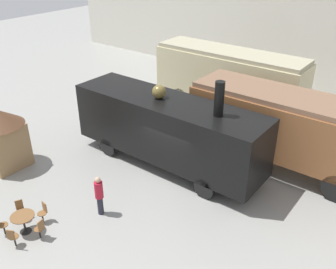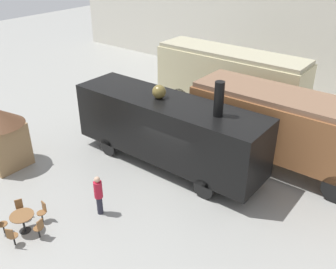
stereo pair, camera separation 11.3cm
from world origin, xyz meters
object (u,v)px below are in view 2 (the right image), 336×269
steam_locomotive (168,128)px  ticket_kiosk (2,134)px  passenger_coach_wooden (290,126)px  cafe_table_near (22,218)px  cafe_chair_0 (12,236)px  visitor_person (99,194)px  passenger_coach_vintage (230,76)px

steam_locomotive → ticket_kiosk: bearing=-141.7°
passenger_coach_wooden → cafe_table_near: (-5.99, -10.38, -1.64)m
cafe_chair_0 → visitor_person: size_ratio=0.49×
passenger_coach_vintage → visitor_person: (0.93, -11.82, -1.42)m
cafe_table_near → cafe_chair_0: size_ratio=1.02×
cafe_table_near → visitor_person: 2.94m
passenger_coach_vintage → passenger_coach_wooden: size_ratio=0.99×
steam_locomotive → passenger_coach_vintage: bearing=96.3°
passenger_coach_wooden → cafe_chair_0: size_ratio=10.81×
passenger_coach_vintage → ticket_kiosk: bearing=-114.0°
cafe_table_near → cafe_chair_0: cafe_chair_0 is taller
steam_locomotive → visitor_person: size_ratio=5.47×
passenger_coach_wooden → cafe_chair_0: 12.55m
cafe_chair_0 → passenger_coach_wooden: bearing=-55.7°
passenger_coach_wooden → visitor_person: bearing=-119.6°
cafe_table_near → cafe_chair_0: 0.82m
steam_locomotive → cafe_chair_0: bearing=-97.1°
passenger_coach_wooden → steam_locomotive: size_ratio=0.97×
cafe_table_near → steam_locomotive: bearing=79.1°
passenger_coach_vintage → cafe_chair_0: bearing=-90.7°
passenger_coach_wooden → steam_locomotive: (-4.62, -3.27, -0.23)m
cafe_table_near → cafe_chair_0: (0.40, -0.71, -0.10)m
passenger_coach_vintage → visitor_person: 11.94m
steam_locomotive → cafe_table_near: size_ratio=10.85×
passenger_coach_wooden → visitor_person: (-4.48, -7.88, -1.28)m
cafe_chair_0 → ticket_kiosk: ticket_kiosk is taller
cafe_chair_0 → visitor_person: (1.11, 3.21, 0.46)m
cafe_chair_0 → visitor_person: bearing=-48.1°
passenger_coach_vintage → cafe_table_near: bearing=-92.3°
passenger_coach_wooden → ticket_kiosk: (-10.78, -8.14, -0.57)m
passenger_coach_vintage → ticket_kiosk: (-5.37, -12.07, -0.71)m
passenger_coach_vintage → passenger_coach_wooden: 6.69m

